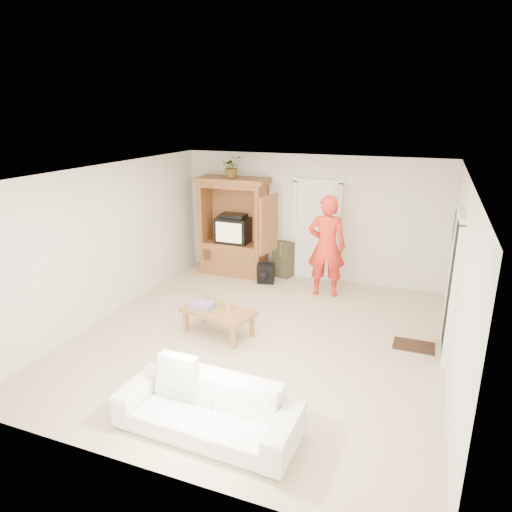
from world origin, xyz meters
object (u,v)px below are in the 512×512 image
Objects in this scene: man at (327,246)px; coffee_table at (218,313)px; armoire at (234,233)px; sofa at (207,408)px.

coffee_table is at bearing 53.32° from man.
man is 2.62m from coffee_table.
coffee_table is (-1.21, -2.24, -0.62)m from man.
armoire is at bearing -22.01° from man.
man is 1.58× the size of coffee_table.
armoire is 1.07× the size of man.
man is (2.13, -0.52, 0.07)m from armoire.
sofa is (-0.30, -4.41, -0.68)m from man.
man is at bearing 88.25° from sofa.
armoire is 1.69× the size of coffee_table.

